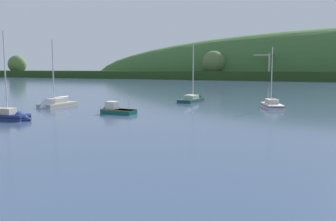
{
  "coord_description": "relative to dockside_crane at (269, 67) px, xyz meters",
  "views": [
    {
      "loc": [
        22.74,
        -3.57,
        7.1
      ],
      "look_at": [
        3.95,
        36.35,
        1.96
      ],
      "focal_mm": 38.59,
      "sensor_mm": 36.0,
      "label": 1
    }
  ],
  "objects": [
    {
      "name": "sailboat_outer_reach",
      "position": [
        -2.46,
        -191.72,
        -7.41
      ],
      "size": [
        8.94,
        4.02,
        13.22
      ],
      "rotation": [
        0.0,
        0.0,
        0.19
      ],
      "color": "navy",
      "rests_on": "ground"
    },
    {
      "name": "sailboat_near_mooring",
      "position": [
        -8.58,
        -176.11,
        -7.48
      ],
      "size": [
        3.5,
        8.78,
        13.8
      ],
      "rotation": [
        0.0,
        0.0,
        4.74
      ],
      "color": "#ADB2BC",
      "rests_on": "ground"
    },
    {
      "name": "fishing_boat_moored",
      "position": [
        6.86,
        -179.04,
        -7.39
      ],
      "size": [
        5.99,
        2.61,
        3.74
      ],
      "rotation": [
        0.0,
        0.0,
        3.11
      ],
      "color": "#0F564C",
      "rests_on": "ground"
    },
    {
      "name": "dockside_crane",
      "position": [
        0.0,
        0.0,
        0.0
      ],
      "size": [
        12.28,
        3.86,
        16.38
      ],
      "rotation": [
        0.0,
        0.0,
        3.32
      ],
      "color": "#4C4C51",
      "rests_on": "ground"
    },
    {
      "name": "sailboat_far_left",
      "position": [
        10.44,
        -153.94,
        -7.57
      ],
      "size": [
        3.36,
        8.97,
        13.51
      ],
      "rotation": [
        0.0,
        0.0,
        1.54
      ],
      "color": "#0F564C",
      "rests_on": "ground"
    },
    {
      "name": "sailboat_midwater_white",
      "position": [
        27.81,
        -159.61,
        -7.5
      ],
      "size": [
        5.47,
        8.4,
        12.14
      ],
      "rotation": [
        0.0,
        0.0,
        1.97
      ],
      "color": "white",
      "rests_on": "ground"
    }
  ]
}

